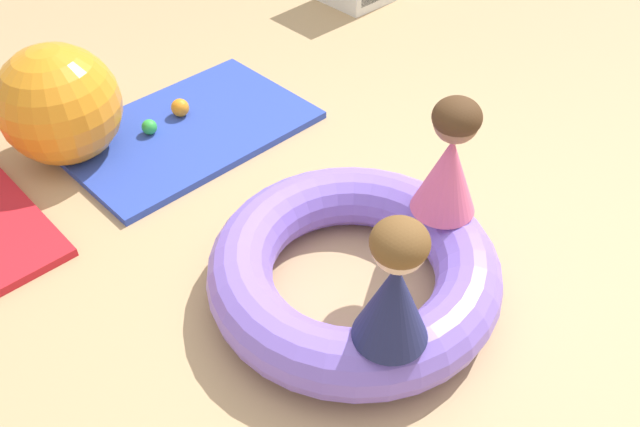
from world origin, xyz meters
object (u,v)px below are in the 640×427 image
Objects in this scene: child_in_navy at (395,285)px; child_in_pink at (450,159)px; exercise_ball_large at (59,105)px; inflatable_cushion at (354,270)px; play_ball_orange at (180,108)px; play_ball_pink at (100,129)px; play_ball_green at (149,127)px.

child_in_navy is 0.71m from child_in_pink.
exercise_ball_large is at bearing 20.22° from child_in_navy.
play_ball_orange is (0.20, 1.55, -0.04)m from inflatable_cushion.
play_ball_orange is 0.16× the size of exercise_ball_large.
play_ball_pink is 0.98× the size of play_ball_green.
inflatable_cushion is at bearing -89.35° from play_ball_green.
play_ball_orange is (-0.23, 1.64, -0.43)m from child_in_pink.
play_ball_pink is at bearing 15.59° from child_in_navy.
exercise_ball_large reaches higher than inflatable_cushion.
child_in_navy is 1.96m from play_ball_green.
child_in_pink reaches higher than play_ball_orange.
child_in_navy is 2.03m from play_ball_orange.
child_in_navy is at bearing -96.07° from play_ball_green.
child_in_pink is 0.86× the size of exercise_ball_large.
inflatable_cushion is at bearing -14.28° from child_in_navy.
play_ball_green is at bearing -171.69° from play_ball_orange.
exercise_ball_large is (-0.59, 0.13, 0.22)m from play_ball_orange.
child_in_pink is at bearing -74.40° from play_ball_green.
exercise_ball_large is (-0.17, 2.07, -0.21)m from child_in_navy.
child_in_navy is 2.09m from exercise_ball_large.
play_ball_pink is 0.28m from exercise_ball_large.
inflatable_cushion is 11.88× the size of play_ball_orange.
child_in_pink is (0.43, -0.09, 0.39)m from inflatable_cushion.
inflatable_cushion is 1.52m from play_ball_green.
play_ball_pink is 0.13× the size of exercise_ball_large.
play_ball_orange reaches higher than play_ball_pink.
inflatable_cushion reaches higher than play_ball_orange.
play_ball_orange is at bearing 3.22° from child_in_navy.
exercise_ball_large reaches higher than play_ball_pink.
child_in_pink reaches higher than inflatable_cushion.
child_in_pink is (0.65, 0.29, 0.00)m from child_in_navy.
play_ball_green is 0.14× the size of exercise_ball_large.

